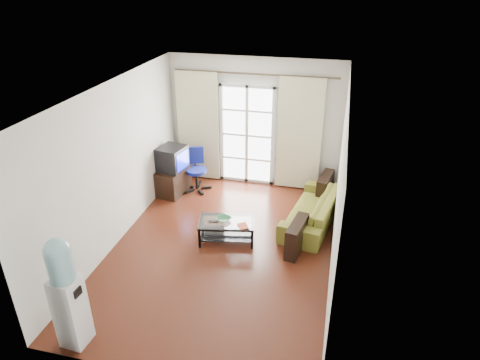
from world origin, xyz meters
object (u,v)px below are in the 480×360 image
object	(u,v)px
tv_stand	(173,181)
crt_tv	(171,158)
sofa	(312,209)
water_cooler	(66,291)
task_chair	(197,178)
coffee_table	(227,228)

from	to	relation	value
tv_stand	crt_tv	distance (m)	0.51
sofa	tv_stand	world-z (taller)	sofa
crt_tv	water_cooler	distance (m)	4.04
task_chair	water_cooler	xyz separation A→B (m)	(-0.15, -4.29, 0.55)
sofa	crt_tv	xyz separation A→B (m)	(-2.92, 0.52, 0.50)
coffee_table	water_cooler	xyz separation A→B (m)	(-1.26, -2.61, 0.57)
tv_stand	task_chair	xyz separation A→B (m)	(0.43, 0.27, -0.00)
crt_tv	task_chair	distance (m)	0.72
tv_stand	task_chair	size ratio (longest dim) A/B	0.81
task_chair	water_cooler	world-z (taller)	water_cooler
sofa	coffee_table	distance (m)	1.65
sofa	tv_stand	xyz separation A→B (m)	(-2.92, 0.50, -0.01)
sofa	tv_stand	size ratio (longest dim) A/B	2.72
crt_tv	water_cooler	bearing A→B (deg)	-74.90
tv_stand	crt_tv	bearing A→B (deg)	100.08
sofa	task_chair	distance (m)	2.61
coffee_table	tv_stand	xyz separation A→B (m)	(-1.54, 1.42, 0.02)
coffee_table	tv_stand	world-z (taller)	tv_stand
crt_tv	water_cooler	xyz separation A→B (m)	(0.28, -4.03, 0.03)
crt_tv	task_chair	xyz separation A→B (m)	(0.43, 0.25, -0.51)
sofa	task_chair	world-z (taller)	task_chair
tv_stand	task_chair	distance (m)	0.50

